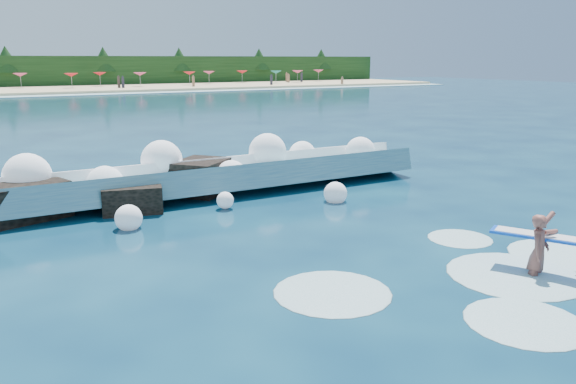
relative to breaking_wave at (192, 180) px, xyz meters
name	(u,v)px	position (x,y,z in m)	size (l,w,h in m)	color
ground	(274,272)	(-0.98, -7.64, -0.51)	(200.00, 200.00, 0.00)	#07233D
beach	(6,91)	(-0.98, 70.36, -0.31)	(140.00, 20.00, 0.40)	tan
wet_band	(12,96)	(-0.98, 59.36, -0.47)	(140.00, 5.00, 0.08)	silver
breaking_wave	(192,180)	(0.00, 0.00, 0.00)	(17.05, 2.70, 1.47)	teal
rock_cluster	(114,194)	(-2.68, -0.28, -0.09)	(8.29, 3.28, 1.35)	black
surfer_with_board	(540,249)	(3.79, -10.66, 0.09)	(1.52, 2.82, 1.64)	brown
wave_spray	(185,168)	(-0.23, -0.01, 0.43)	(14.70, 4.96, 1.99)	white
surf_foam	(495,276)	(2.99, -10.23, -0.51)	(9.42, 5.85, 0.14)	silver
beach_umbrellas	(2,75)	(-1.05, 72.42, 1.74)	(111.24, 6.76, 0.50)	red
beachgoers	(68,84)	(6.89, 67.91, 0.61)	(90.22, 13.18, 1.93)	#3F332D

